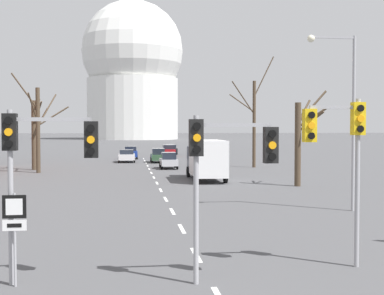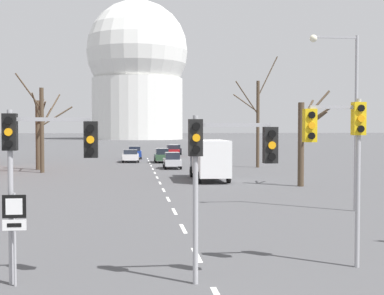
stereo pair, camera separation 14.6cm
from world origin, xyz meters
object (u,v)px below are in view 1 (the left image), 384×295
object	(u,v)px
traffic_signal_near_left	(40,152)
traffic_signal_centre_tall	(223,156)
sedan_far_right	(171,149)
sedan_distant_centre	(169,160)
sedan_mid_centre	(127,156)
sedan_far_left	(168,150)
traffic_signal_near_right	(341,140)
sedan_near_left	(158,155)
street_lamp_right	(345,104)
sedan_near_right	(131,153)
delivery_truck	(206,158)
route_sign_post	(15,223)

from	to	relation	value
traffic_signal_near_left	traffic_signal_centre_tall	size ratio (longest dim) A/B	1.03
sedan_far_right	sedan_distant_centre	xyz separation A→B (m)	(-2.57, -28.48, 0.04)
traffic_signal_centre_tall	sedan_distant_centre	bearing A→B (deg)	87.62
sedan_mid_centre	sedan_far_left	distance (m)	13.62
traffic_signal_near_right	sedan_near_left	xyz separation A→B (m)	(-2.53, 47.98, -2.91)
street_lamp_right	sedan_near_right	world-z (taller)	street_lamp_right
sedan_near_right	delivery_truck	bearing A→B (deg)	-79.17
sedan_near_left	sedan_distant_centre	size ratio (longest dim) A/B	1.06
delivery_truck	traffic_signal_near_right	bearing A→B (deg)	-89.89
sedan_near_left	sedan_mid_centre	world-z (taller)	sedan_near_left
sedan_near_right	sedan_mid_centre	xyz separation A→B (m)	(-0.52, -6.74, -0.05)
traffic_signal_near_right	sedan_near_right	bearing A→B (deg)	95.84
street_lamp_right	delivery_truck	bearing A→B (deg)	105.55
sedan_distant_centre	delivery_truck	size ratio (longest dim) A/B	0.53
sedan_far_left	sedan_distant_centre	bearing A→B (deg)	-94.31
traffic_signal_centre_tall	sedan_mid_centre	distance (m)	50.24
street_lamp_right	sedan_distant_centre	xyz separation A→B (m)	(-6.46, 28.23, -4.45)
sedan_mid_centre	traffic_signal_near_left	bearing A→B (deg)	-92.58
route_sign_post	sedan_near_right	xyz separation A→B (m)	(3.37, 56.54, -0.82)
traffic_signal_centre_tall	sedan_far_left	size ratio (longest dim) A/B	1.07
traffic_signal_centre_tall	sedan_far_right	xyz separation A→B (m)	(4.21, 67.99, -2.55)
street_lamp_right	sedan_near_right	bearing A→B (deg)	102.51
sedan_near_right	sedan_far_left	world-z (taller)	sedan_far_left
sedan_near_left	sedan_far_right	size ratio (longest dim) A/B	0.93
delivery_truck	sedan_far_left	bearing A→B (deg)	90.45
sedan_far_right	delivery_truck	xyz separation A→B (m)	(-0.57, -40.67, 0.91)
traffic_signal_near_right	sedan_far_left	world-z (taller)	traffic_signal_near_right
traffic_signal_centre_tall	sedan_distant_centre	world-z (taller)	traffic_signal_centre_tall
traffic_signal_near_left	traffic_signal_centre_tall	distance (m)	4.80
traffic_signal_centre_tall	street_lamp_right	size ratio (longest dim) A/B	0.52
sedan_distant_centre	sedan_near_left	bearing A→B (deg)	92.89
sedan_near_left	sedan_distant_centre	bearing A→B (deg)	-87.11
traffic_signal_near_left	sedan_near_left	size ratio (longest dim) A/B	1.12
sedan_near_right	sedan_far_right	bearing A→B (deg)	60.81
sedan_near_left	traffic_signal_near_left	bearing A→B (deg)	-96.95
traffic_signal_near_left	sedan_far_right	distance (m)	68.13
street_lamp_right	sedan_distant_centre	world-z (taller)	street_lamp_right
traffic_signal_centre_tall	sedan_near_right	xyz separation A→B (m)	(-2.01, 56.86, -2.52)
street_lamp_right	sedan_mid_centre	size ratio (longest dim) A/B	2.03
sedan_near_right	sedan_mid_centre	world-z (taller)	sedan_near_right
sedan_near_right	sedan_distant_centre	distance (m)	17.72
sedan_far_right	delivery_truck	bearing A→B (deg)	-90.81
sedan_near_right	delivery_truck	size ratio (longest dim) A/B	0.53
sedan_far_left	sedan_far_right	xyz separation A→B (m)	(0.84, 5.61, -0.05)
street_lamp_right	sedan_near_left	world-z (taller)	street_lamp_right
sedan_near_left	sedan_far_right	distance (m)	19.12
traffic_signal_near_left	sedan_near_left	distance (m)	49.04
street_lamp_right	traffic_signal_near_right	bearing A→B (deg)	-113.49
sedan_far_right	delivery_truck	distance (m)	40.69
sedan_mid_centre	street_lamp_right	bearing A→B (deg)	-74.68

